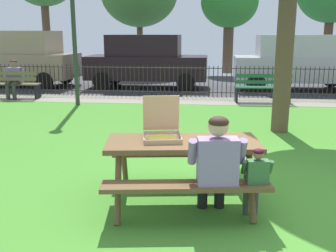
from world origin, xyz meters
The scene contains 17 objects.
ground centered at (0.00, 1.98, -0.01)m, with size 28.00×11.95×0.02m, color #458A2B.
cobblestone_walkway centered at (0.00, 7.25, 0.00)m, with size 28.00×1.40×0.01m, color gray.
street_asphalt centered at (0.00, 11.13, -0.01)m, with size 28.00×6.35×0.01m, color #38383D.
picnic_table_foreground centered at (-1.02, -0.09, 0.60)m, with size 1.97×1.70×0.79m.
pizza_box_open centered at (-1.28, 0.00, 0.86)m, with size 0.52×0.57×0.50m.
pizza_slice_on_table centered at (-0.72, -0.12, 0.78)m, with size 0.27×0.23×0.02m.
adult_at_table centered at (-0.63, -0.54, 0.66)m, with size 0.63×0.62×1.19m.
child_at_table centered at (-0.20, -0.52, 0.51)m, with size 0.34×0.34×0.84m.
iron_fence_streetside centered at (0.00, 7.95, 0.51)m, with size 19.01×0.03×1.00m.
park_bench_left centered at (-6.80, 7.11, 0.42)m, with size 1.62×0.54×0.85m.
park_bench_center centered at (0.87, 7.11, 0.42)m, with size 1.62×0.53×0.85m.
person_on_park_bench centered at (-6.76, 7.13, 0.66)m, with size 0.63×0.62×1.19m.
lamp_post_walkway centered at (-4.42, 6.16, 2.82)m, with size 0.28×0.28×4.70m.
parked_car_far_left centered at (-8.06, 9.95, 1.10)m, with size 4.70×2.17×2.08m.
parked_car_left centered at (-3.01, 9.95, 1.01)m, with size 4.43×1.96×1.94m.
parked_car_center centered at (2.39, 9.95, 1.01)m, with size 4.42×1.94×1.94m.
far_tree_center centered at (0.24, 15.80, 3.43)m, with size 2.82×2.82×4.77m.
Camera 1 is at (-0.74, -4.55, 2.02)m, focal length 41.91 mm.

